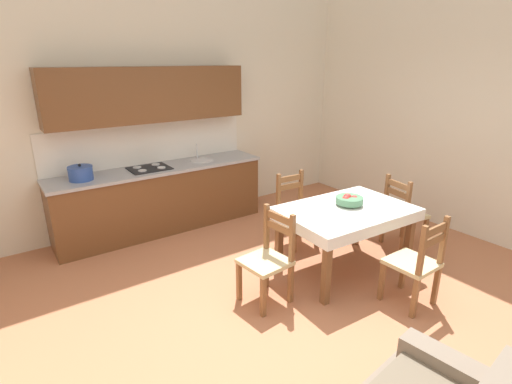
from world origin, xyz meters
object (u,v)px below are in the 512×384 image
Objects in this scene: dining_chair_window_side at (403,214)px; dining_chair_camera_side at (416,264)px; dining_table at (346,219)px; fruit_bowl at (349,200)px; dining_chair_kitchen_side at (296,211)px; kitchen_cabinetry at (158,170)px; dining_chair_tv_side at (268,259)px.

dining_chair_window_side and dining_chair_camera_side have the same top height.
dining_chair_camera_side is at bearing -86.17° from dining_table.
dining_table is 0.21m from fruit_bowl.
dining_chair_window_side is (1.06, -0.01, -0.19)m from dining_table.
dining_chair_camera_side is 3.10× the size of fruit_bowl.
dining_table is 4.86× the size of fruit_bowl.
kitchen_cabinetry is at bearing 129.94° from dining_chair_kitchen_side.
dining_chair_camera_side is at bearing -88.47° from dining_chair_kitchen_side.
dining_chair_camera_side is 0.97m from fruit_bowl.
dining_chair_kitchen_side is (-0.05, 1.69, 0.00)m from dining_chair_camera_side.
kitchen_cabinetry is 3.11× the size of dining_chair_window_side.
dining_chair_kitchen_side reaches higher than fruit_bowl.
dining_chair_window_side is 1.35m from dining_chair_kitchen_side.
kitchen_cabinetry is at bearing 111.94° from dining_chair_camera_side.
dining_table is 0.86m from dining_chair_kitchen_side.
kitchen_cabinetry is 2.62m from dining_table.
kitchen_cabinetry is 3.43m from dining_chair_camera_side.
dining_chair_window_side is at bearing -3.47° from fruit_bowl.
dining_table is at bearing 179.52° from dining_chair_window_side.
dining_chair_camera_side is 1.69m from dining_chair_kitchen_side.
fruit_bowl is at bearing -84.34° from dining_chair_kitchen_side.
dining_chair_window_side is at bearing -39.10° from dining_chair_kitchen_side.
dining_chair_tv_side is 1.00× the size of dining_chair_window_side.
dining_chair_tv_side is at bearing -85.71° from kitchen_cabinetry.
dining_chair_tv_side is at bearing -142.31° from dining_chair_kitchen_side.
dining_chair_kitchen_side is at bearing -50.06° from kitchen_cabinetry.
dining_chair_window_side is 1.00× the size of dining_chair_camera_side.
dining_chair_window_side is at bearing -45.53° from kitchen_cabinetry.
dining_chair_window_side is 1.04m from fruit_bowl.
dining_chair_tv_side reaches higher than dining_table.
dining_chair_camera_side is at bearing -38.54° from dining_chair_tv_side.
dining_chair_tv_side and dining_chair_kitchen_side have the same top height.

